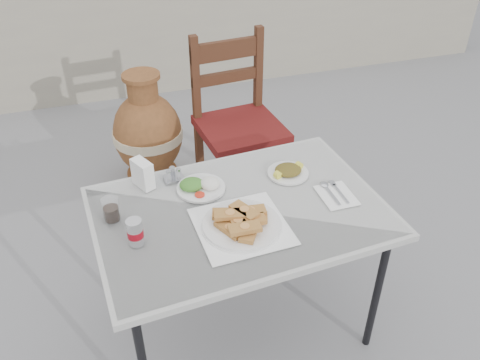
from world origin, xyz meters
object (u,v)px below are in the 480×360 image
object	(u,v)px
soda_can	(135,232)
napkin_holder	(143,174)
salad_chopped_plate	(288,171)
chair	(238,123)
pide_plate	(242,220)
condiment_caddy	(173,176)
cafe_table	(240,219)
terracotta_urn	(148,135)
cola_glass	(111,211)
salad_rice_plate	(200,186)

from	to	relation	value
soda_can	napkin_holder	xyz separation A→B (m)	(0.08, 0.34, 0.01)
salad_chopped_plate	chair	world-z (taller)	chair
pide_plate	condiment_caddy	xyz separation A→B (m)	(-0.18, 0.37, -0.01)
cafe_table	chair	xyz separation A→B (m)	(0.28, 0.93, -0.11)
napkin_holder	terracotta_urn	size ratio (longest dim) A/B	0.16
pide_plate	salad_chopped_plate	xyz separation A→B (m)	(0.29, 0.26, -0.02)
cola_glass	condiment_caddy	bearing A→B (deg)	34.37
salad_chopped_plate	cafe_table	bearing A→B (deg)	-147.98
cafe_table	terracotta_urn	size ratio (longest dim) A/B	1.58
pide_plate	chair	size ratio (longest dim) A/B	0.35
pide_plate	condiment_caddy	bearing A→B (deg)	115.78
condiment_caddy	chair	size ratio (longest dim) A/B	0.08
salad_rice_plate	soda_can	world-z (taller)	soda_can
soda_can	cola_glass	xyz separation A→B (m)	(-0.07, 0.16, -0.01)
salad_rice_plate	napkin_holder	size ratio (longest dim) A/B	1.69
salad_chopped_plate	napkin_holder	bearing A→B (deg)	170.52
cafe_table	salad_chopped_plate	xyz separation A→B (m)	(0.26, 0.17, 0.06)
cafe_table	soda_can	xyz separation A→B (m)	(-0.40, -0.07, 0.10)
cafe_table	chair	size ratio (longest dim) A/B	1.17
soda_can	chair	xyz separation A→B (m)	(0.68, 1.00, -0.21)
pide_plate	salad_chopped_plate	size ratio (longest dim) A/B	1.96
condiment_caddy	napkin_holder	bearing A→B (deg)	-177.02
chair	terracotta_urn	bearing A→B (deg)	140.41
chair	soda_can	bearing A→B (deg)	-129.77
condiment_caddy	terracotta_urn	xyz separation A→B (m)	(0.01, 0.97, -0.35)
cafe_table	terracotta_urn	xyz separation A→B (m)	(-0.19, 1.24, -0.29)
salad_rice_plate	condiment_caddy	size ratio (longest dim) A/B	2.40
soda_can	napkin_holder	size ratio (longest dim) A/B	0.88
napkin_holder	condiment_caddy	xyz separation A→B (m)	(0.12, 0.01, -0.04)
terracotta_urn	pide_plate	bearing A→B (deg)	-82.93
chair	napkin_holder	bearing A→B (deg)	-137.83
salad_chopped_plate	terracotta_urn	world-z (taller)	terracotta_urn
cafe_table	cola_glass	bearing A→B (deg)	169.65
pide_plate	salad_chopped_plate	distance (m)	0.39
napkin_holder	salad_rice_plate	bearing A→B (deg)	-49.28
salad_chopped_plate	salad_rice_plate	bearing A→B (deg)	179.17
salad_rice_plate	napkin_holder	bearing A→B (deg)	156.36
soda_can	chair	bearing A→B (deg)	55.71
salad_rice_plate	salad_chopped_plate	size ratio (longest dim) A/B	1.13
cafe_table	salad_chopped_plate	world-z (taller)	salad_chopped_plate
pide_plate	napkin_holder	bearing A→B (deg)	129.72
soda_can	chair	distance (m)	1.23
pide_plate	cola_glass	distance (m)	0.48
condiment_caddy	salad_rice_plate	bearing A→B (deg)	-48.04
soda_can	napkin_holder	bearing A→B (deg)	76.99
pide_plate	napkin_holder	size ratio (longest dim) A/B	2.93
salad_chopped_plate	napkin_holder	world-z (taller)	napkin_holder
salad_chopped_plate	soda_can	size ratio (longest dim) A/B	1.70
salad_rice_plate	cola_glass	size ratio (longest dim) A/B	2.15
soda_can	cafe_table	bearing A→B (deg)	10.30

